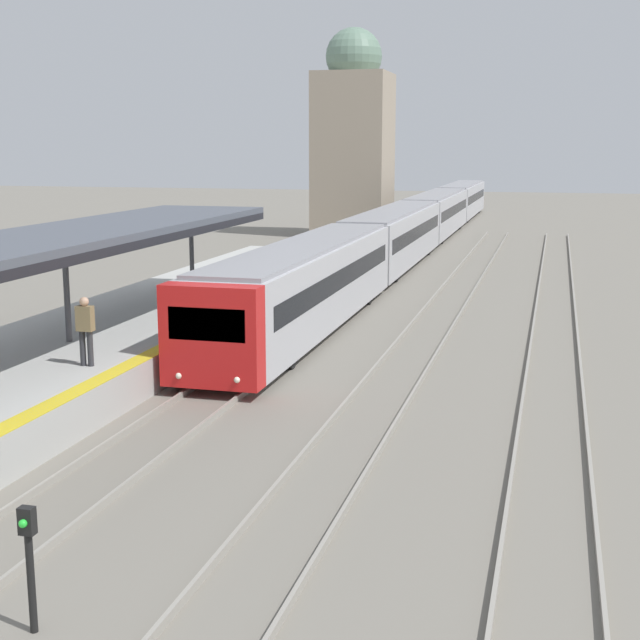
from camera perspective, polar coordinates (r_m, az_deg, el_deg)
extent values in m
cube|color=#4C515B|center=(24.40, -16.09, 5.21)|extent=(4.00, 21.17, 0.20)
cube|color=black|center=(23.48, -11.93, 4.65)|extent=(0.08, 21.17, 0.24)
cylinder|color=#47474C|center=(24.58, -15.91, 1.80)|extent=(0.16, 0.16, 2.74)
cylinder|color=#47474C|center=(32.08, -8.21, 4.19)|extent=(0.16, 0.16, 2.74)
cylinder|color=#2D2D33|center=(21.92, -14.95, -1.75)|extent=(0.14, 0.14, 0.85)
cylinder|color=#2D2D33|center=(21.82, -14.49, -1.79)|extent=(0.14, 0.14, 0.85)
cube|color=olive|center=(21.72, -14.81, 0.10)|extent=(0.40, 0.22, 0.60)
sphere|color=tan|center=(21.65, -14.86, 1.15)|extent=(0.22, 0.22, 0.22)
cube|color=red|center=(22.00, -6.93, -1.03)|extent=(2.54, 0.70, 2.54)
cube|color=black|center=(21.63, -7.27, -0.29)|extent=(1.98, 0.04, 0.81)
sphere|color=#EFEACC|center=(22.21, -9.03, -3.55)|extent=(0.16, 0.16, 0.16)
sphere|color=#EFEACC|center=(21.65, -5.32, -3.84)|extent=(0.16, 0.16, 0.16)
cube|color=#B7B7BC|center=(29.98, -0.90, 2.28)|extent=(2.54, 16.41, 2.54)
cube|color=gray|center=(29.81, -0.90, 4.80)|extent=(2.24, 16.08, 0.12)
cube|color=black|center=(29.94, -0.90, 2.80)|extent=(2.56, 15.10, 0.66)
cylinder|color=black|center=(25.57, -6.46, -2.05)|extent=(0.12, 0.70, 0.70)
cylinder|color=black|center=(24.88, -1.81, -2.35)|extent=(0.12, 0.70, 0.70)
cylinder|color=black|center=(35.53, -0.24, 1.72)|extent=(0.12, 0.70, 0.70)
cylinder|color=black|center=(35.04, 3.17, 1.57)|extent=(0.12, 0.70, 0.70)
cube|color=#B7B7BC|center=(46.21, 4.76, 5.34)|extent=(2.54, 16.41, 2.54)
cube|color=gray|center=(46.10, 4.78, 6.98)|extent=(2.24, 16.08, 0.12)
cube|color=black|center=(46.18, 4.76, 5.68)|extent=(2.56, 15.10, 0.66)
cylinder|color=black|center=(41.37, 1.95, 3.04)|extent=(0.12, 0.70, 0.70)
cylinder|color=black|center=(40.95, 4.90, 2.92)|extent=(0.12, 0.70, 0.70)
cylinder|color=black|center=(51.75, 4.60, 4.63)|extent=(0.12, 0.70, 0.70)
cylinder|color=black|center=(51.41, 6.97, 4.54)|extent=(0.12, 0.70, 0.70)
cube|color=#B7B7BC|center=(62.72, 7.47, 6.79)|extent=(2.54, 16.41, 2.54)
cube|color=gray|center=(62.64, 7.50, 8.00)|extent=(2.24, 16.08, 0.12)
cube|color=black|center=(62.70, 7.48, 7.04)|extent=(2.56, 15.10, 0.66)
cylinder|color=black|center=(57.72, 5.68, 5.27)|extent=(0.12, 0.70, 0.70)
cylinder|color=black|center=(57.42, 7.82, 5.20)|extent=(0.12, 0.70, 0.70)
cylinder|color=black|center=(68.23, 7.13, 6.13)|extent=(0.12, 0.70, 0.70)
cylinder|color=black|center=(67.97, 8.94, 6.06)|extent=(0.12, 0.70, 0.70)
cube|color=#B7B7BC|center=(79.33, 9.06, 7.62)|extent=(2.54, 16.41, 2.54)
cube|color=gray|center=(79.27, 9.09, 8.58)|extent=(2.24, 16.08, 0.12)
cube|color=black|center=(79.32, 9.07, 7.82)|extent=(2.56, 15.10, 0.66)
cylinder|color=black|center=(74.25, 7.77, 6.51)|extent=(0.12, 0.70, 0.70)
cylinder|color=black|center=(74.01, 9.44, 6.45)|extent=(0.12, 0.70, 0.70)
cylinder|color=black|center=(84.81, 8.68, 7.04)|extent=(0.12, 0.70, 0.70)
cylinder|color=black|center=(84.61, 10.14, 6.98)|extent=(0.12, 0.70, 0.70)
cylinder|color=black|center=(12.33, -17.99, -15.74)|extent=(0.10, 0.10, 1.34)
cube|color=black|center=(11.98, -18.24, -12.11)|extent=(0.20, 0.14, 0.36)
sphere|color=green|center=(11.91, -18.48, -12.26)|extent=(0.11, 0.11, 0.11)
cube|color=gray|center=(61.90, 2.14, 10.48)|extent=(4.92, 4.92, 10.98)
sphere|color=slate|center=(62.18, 2.18, 16.51)|extent=(3.78, 3.78, 3.78)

